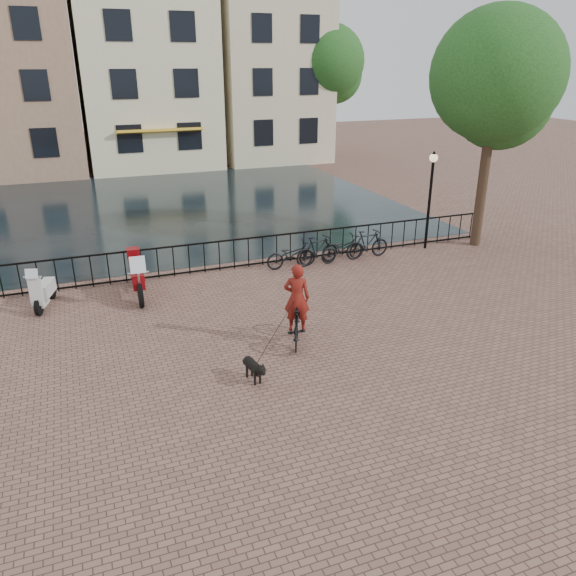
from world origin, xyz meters
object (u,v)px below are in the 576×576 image
object	(u,v)px
cyclist	(297,309)
motorcycle	(137,271)
dog	(253,369)
scooter	(43,283)
lamp_post	(431,184)

from	to	relation	value
cyclist	motorcycle	size ratio (longest dim) A/B	1.08
motorcycle	dog	bearing A→B (deg)	-70.92
scooter	motorcycle	bearing A→B (deg)	12.32
lamp_post	dog	xyz separation A→B (m)	(-8.75, -6.56, -2.10)
lamp_post	cyclist	distance (m)	9.04
dog	scooter	xyz separation A→B (m)	(-4.27, 5.87, 0.42)
dog	motorcycle	bearing A→B (deg)	96.92
dog	scooter	size ratio (longest dim) A/B	0.55
dog	lamp_post	bearing A→B (deg)	26.90
lamp_post	motorcycle	distance (m)	10.63
cyclist	scooter	xyz separation A→B (m)	(-5.80, 4.56, -0.21)
lamp_post	dog	bearing A→B (deg)	-143.16
cyclist	motorcycle	bearing A→B (deg)	-30.44
cyclist	dog	world-z (taller)	cyclist
lamp_post	motorcycle	bearing A→B (deg)	-175.35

